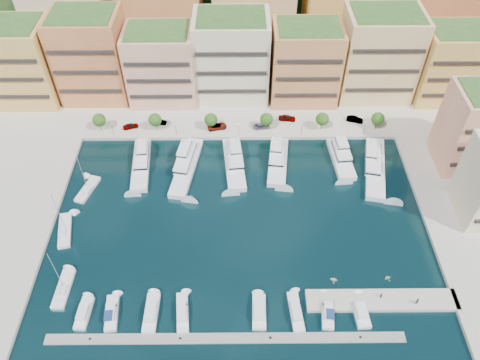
{
  "coord_description": "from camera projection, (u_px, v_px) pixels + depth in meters",
  "views": [
    {
      "loc": [
        -0.36,
        -71.71,
        89.45
      ],
      "look_at": [
        0.2,
        8.22,
        6.0
      ],
      "focal_mm": 35.0,
      "sensor_mm": 36.0,
      "label": 1
    }
  ],
  "objects": [
    {
      "name": "tender_3",
      "position": [
        388.0,
        278.0,
        102.67
      ],
      "size": [
        2.01,
        1.89,
        0.85
      ],
      "primitive_type": "imported",
      "rotation": [
        0.0,
        0.0,
        1.94
      ],
      "color": "beige",
      "rests_on": "ground"
    },
    {
      "name": "cruiser_0",
      "position": [
        84.0,
        313.0,
        96.64
      ],
      "size": [
        2.87,
        7.49,
        2.55
      ],
      "color": "silver",
      "rests_on": "ground"
    },
    {
      "name": "finger_pier",
      "position": [
        381.0,
        302.0,
        99.13
      ],
      "size": [
        32.0,
        5.0,
        2.0
      ],
      "primitive_type": "cube",
      "color": "#9E998E",
      "rests_on": "ground"
    },
    {
      "name": "cruiser_1",
      "position": [
        112.0,
        313.0,
        96.64
      ],
      "size": [
        3.28,
        8.34,
        2.66
      ],
      "color": "silver",
      "rests_on": "ground"
    },
    {
      "name": "apartment_6",
      "position": [
        451.0,
        64.0,
        140.2
      ],
      "size": [
        20.0,
        15.5,
        22.8
      ],
      "color": "tan",
      "rests_on": "north_quay"
    },
    {
      "name": "backblock_2",
      "position": [
        253.0,
        15.0,
        153.85
      ],
      "size": [
        26.0,
        18.0,
        30.0
      ],
      "primitive_type": "cube",
      "color": "#E6C67A",
      "rests_on": "north_quay"
    },
    {
      "name": "car_1",
      "position": [
        159.0,
        122.0,
        137.99
      ],
      "size": [
        4.4,
        2.09,
        1.39
      ],
      "primitive_type": "imported",
      "rotation": [
        0.0,
        0.0,
        1.42
      ],
      "color": "gray",
      "rests_on": "north_quay"
    },
    {
      "name": "cruiser_3",
      "position": [
        182.0,
        313.0,
        96.73
      ],
      "size": [
        3.28,
        9.13,
        2.55
      ],
      "color": "silver",
      "rests_on": "ground"
    },
    {
      "name": "sailboat_2",
      "position": [
        88.0,
        190.0,
        121.02
      ],
      "size": [
        5.3,
        9.64,
        13.2
      ],
      "color": "silver",
      "rests_on": "ground"
    },
    {
      "name": "lamppost_1",
      "position": [
        176.0,
        127.0,
        132.93
      ],
      "size": [
        0.3,
        0.3,
        4.2
      ],
      "color": "black",
      "rests_on": "north_quay"
    },
    {
      "name": "apartment_1",
      "position": [
        91.0,
        56.0,
        139.61
      ],
      "size": [
        20.0,
        16.5,
        26.8
      ],
      "color": "#D38346",
      "rests_on": "north_quay"
    },
    {
      "name": "backblock_0",
      "position": [
        71.0,
        15.0,
        153.56
      ],
      "size": [
        26.0,
        18.0,
        30.0
      ],
      "primitive_type": "cube",
      "color": "beige",
      "rests_on": "north_quay"
    },
    {
      "name": "lamppost_2",
      "position": [
        239.0,
        127.0,
        133.02
      ],
      "size": [
        0.3,
        0.3,
        4.2
      ],
      "color": "black",
      "rests_on": "north_quay"
    },
    {
      "name": "tree_0",
      "position": [
        99.0,
        120.0,
        133.75
      ],
      "size": [
        3.8,
        3.8,
        5.65
      ],
      "color": "#473323",
      "rests_on": "north_quay"
    },
    {
      "name": "yacht_1",
      "position": [
        141.0,
        162.0,
        127.04
      ],
      "size": [
        5.9,
        20.06,
        7.3
      ],
      "color": "silver",
      "rests_on": "ground"
    },
    {
      "name": "north_quay",
      "position": [
        238.0,
        77.0,
        157.08
      ],
      "size": [
        220.0,
        64.0,
        2.0
      ],
      "primitive_type": "cube",
      "color": "#9E998E",
      "rests_on": "ground"
    },
    {
      "name": "tree_2",
      "position": [
        211.0,
        120.0,
        133.91
      ],
      "size": [
        3.8,
        3.8,
        5.65
      ],
      "color": "#473323",
      "rests_on": "north_quay"
    },
    {
      "name": "lamppost_0",
      "position": [
        112.0,
        128.0,
        132.84
      ],
      "size": [
        0.3,
        0.3,
        4.2
      ],
      "color": "black",
      "rests_on": "north_quay"
    },
    {
      "name": "car_4",
      "position": [
        287.0,
        118.0,
        139.05
      ],
      "size": [
        5.19,
        2.52,
        1.71
      ],
      "primitive_type": "imported",
      "rotation": [
        0.0,
        0.0,
        1.47
      ],
      "color": "gray",
      "rests_on": "north_quay"
    },
    {
      "name": "yacht_3",
      "position": [
        234.0,
        161.0,
        127.16
      ],
      "size": [
        6.63,
        20.0,
        7.3
      ],
      "color": "silver",
      "rests_on": "ground"
    },
    {
      "name": "backblock_4",
      "position": [
        435.0,
        14.0,
        154.15
      ],
      "size": [
        26.0,
        18.0,
        30.0
      ],
      "primitive_type": "cube",
      "color": "#D38346",
      "rests_on": "north_quay"
    },
    {
      "name": "car_3",
      "position": [
        261.0,
        126.0,
        136.61
      ],
      "size": [
        5.18,
        2.72,
        1.43
      ],
      "primitive_type": "imported",
      "rotation": [
        0.0,
        0.0,
        1.72
      ],
      "color": "gray",
      "rests_on": "north_quay"
    },
    {
      "name": "tender_1",
      "position": [
        334.0,
        279.0,
        102.34
      ],
      "size": [
        2.05,
        1.87,
        0.91
      ],
      "primitive_type": "imported",
      "rotation": [
        0.0,
        0.0,
        1.32
      ],
      "color": "beige",
      "rests_on": "ground"
    },
    {
      "name": "sailboat_0",
      "position": [
        64.0,
        289.0,
        100.83
      ],
      "size": [
        3.16,
        9.61,
        13.2
      ],
      "color": "silver",
      "rests_on": "ground"
    },
    {
      "name": "tree_4",
      "position": [
        322.0,
        119.0,
        134.06
      ],
      "size": [
        3.8,
        3.8,
        5.65
      ],
      "color": "#473323",
      "rests_on": "north_quay"
    },
    {
      "name": "cruiser_7",
      "position": [
        328.0,
        312.0,
        96.86
      ],
      "size": [
        3.2,
        8.14,
        2.66
      ],
      "color": "silver",
      "rests_on": "ground"
    },
    {
      "name": "apartment_4",
      "position": [
        305.0,
        63.0,
        139.62
      ],
      "size": [
        20.0,
        15.5,
        23.8
      ],
      "color": "#C47349",
      "rests_on": "north_quay"
    },
    {
      "name": "yacht_5",
      "position": [
        341.0,
        156.0,
        128.51
      ],
      "size": [
        6.01,
        16.14,
        7.3
      ],
      "color": "silver",
      "rests_on": "ground"
    },
    {
      "name": "apartment_2",
      "position": [
        162.0,
        65.0,
        139.77
      ],
      "size": [
        20.0,
        15.5,
        22.8
      ],
      "color": "#F1A886",
      "rests_on": "north_quay"
    },
    {
      "name": "cruiser_5",
      "position": [
        259.0,
        312.0,
        96.82
      ],
      "size": [
        3.02,
        7.95,
        2.55
      ],
      "color": "silver",
      "rests_on": "ground"
    },
    {
      "name": "apartment_3",
      "position": [
        232.0,
        57.0,
        140.18
      ],
      "size": [
        22.0,
        16.5,
        25.8
      ],
      "color": "beige",
      "rests_on": "north_quay"
    },
    {
      "name": "car_5",
      "position": [
        355.0,
        119.0,
        138.63
      ],
      "size": [
        5.11,
        2.99,
        1.59
      ],
      "primitive_type": "imported",
      "rotation": [
        0.0,
        0.0,
        1.28
      ],
      "color": "gray",
      "rests_on": "north_quay"
    },
    {
      "name": "tree_5",
      "position": [
        378.0,
        119.0,
        134.14
      ],
      "size": [
        3.8,
        3.8,
        5.65
      ],
      "color": "#473323",
      "rests_on": "north_quay"
    },
    {
      "name": "person_0",
      "position": [
        381.0,
        296.0,
        98.12
      ],
      "size": [
        0.57,
        0.67,
        1.55
      ],
      "primitive_type": "imported",
      "rotation": [
        0.0,
        0.0,
        1.99
      ],
      "color": "#26264C",
      "rests_on": "finger_pier"
    },
    {
      "name": "apartment_0",
      "position": [
        16.0,
        63.0,
        138.84
      ],
      "size": [
        22.0,
        16.5,
        24.8
      ],
      "color": "tan",
      "rests_on": "north_quay"
    },
    {
      "name": "lamppost_4",
      "position": [
        365.0,
        126.0,
        133.19
      ],
      "size": [
        0.3,
        0.3,
        4.2
      ],
      "color": "black",
      "rests_on": "north_quay"
    },
    {
      "name": "cruiser_8",
      "position": [
        361.0,
        312.0,
        96.92
      ],
      "size": [
        3.21,
        7.66,
        2.55
      ],
      "color": "silver",
      "rests_on": "ground"
    },
    {
      "name": "south_pontoon",
      "position": [
        225.0,
        339.0,
        93.43
      ],
      "size": [
        72.0,
        2.2,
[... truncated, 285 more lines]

